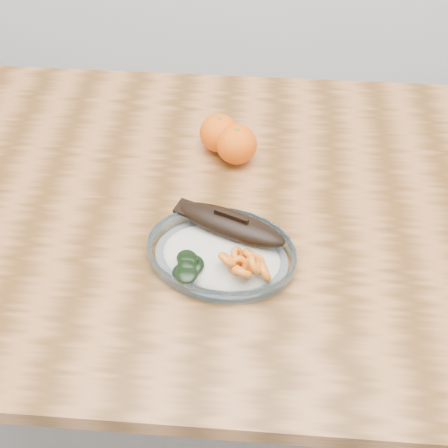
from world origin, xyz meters
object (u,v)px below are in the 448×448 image
object	(u,v)px
dining_table	(218,240)
plated_meal	(222,252)
orange_left	(237,145)
orange_right	(219,133)

from	to	relation	value
dining_table	plated_meal	distance (m)	0.17
dining_table	orange_left	size ratio (longest dim) A/B	15.63
plated_meal	orange_left	distance (m)	0.24
dining_table	orange_left	distance (m)	0.19
plated_meal	orange_left	xyz separation A→B (m)	(0.01, 0.24, 0.02)
orange_right	plated_meal	bearing A→B (deg)	-84.65
orange_right	dining_table	bearing A→B (deg)	-86.46
orange_right	orange_left	bearing A→B (deg)	-41.95
orange_left	orange_right	bearing A→B (deg)	138.05
dining_table	plated_meal	xyz separation A→B (m)	(0.02, -0.12, 0.12)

